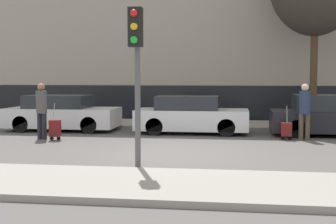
{
  "coord_description": "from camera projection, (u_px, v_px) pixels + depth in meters",
  "views": [
    {
      "loc": [
        1.54,
        -11.9,
        2.0
      ],
      "look_at": [
        -0.42,
        1.8,
        0.95
      ],
      "focal_mm": 50.0,
      "sensor_mm": 36.0,
      "label": 1
    }
  ],
  "objects": [
    {
      "name": "ground_plane",
      "position": [
        174.0,
        154.0,
        12.11
      ],
      "size": [
        80.0,
        80.0,
        0.0
      ],
      "primitive_type": "plane",
      "color": "#565451"
    },
    {
      "name": "sidewalk_near",
      "position": [
        147.0,
        184.0,
        8.41
      ],
      "size": [
        28.0,
        2.5,
        0.12
      ],
      "color": "gray",
      "rests_on": "ground_plane"
    },
    {
      "name": "sidewalk_far",
      "position": [
        196.0,
        124.0,
        19.02
      ],
      "size": [
        28.0,
        3.0,
        0.12
      ],
      "color": "gray",
      "rests_on": "ground_plane"
    },
    {
      "name": "parked_car_0",
      "position": [
        62.0,
        114.0,
        17.36
      ],
      "size": [
        4.08,
        1.82,
        1.32
      ],
      "color": "silver",
      "rests_on": "ground_plane"
    },
    {
      "name": "parked_car_1",
      "position": [
        191.0,
        116.0,
        16.5
      ],
      "size": [
        3.92,
        1.75,
        1.32
      ],
      "color": "silver",
      "rests_on": "ground_plane"
    },
    {
      "name": "parked_car_2",
      "position": [
        331.0,
        116.0,
        15.85
      ],
      "size": [
        4.12,
        1.82,
        1.38
      ],
      "color": "black",
      "rests_on": "ground_plane"
    },
    {
      "name": "pedestrian_left",
      "position": [
        42.0,
        107.0,
        14.89
      ],
      "size": [
        0.34,
        0.34,
        1.79
      ],
      "rotation": [
        0.0,
        0.0,
        2.78
      ],
      "color": "#23232D",
      "rests_on": "ground_plane"
    },
    {
      "name": "trolley_left",
      "position": [
        55.0,
        128.0,
        14.68
      ],
      "size": [
        0.34,
        0.29,
        1.18
      ],
      "color": "maroon",
      "rests_on": "ground_plane"
    },
    {
      "name": "pedestrian_right",
      "position": [
        305.0,
        108.0,
        14.66
      ],
      "size": [
        0.35,
        0.34,
        1.78
      ],
      "rotation": [
        0.0,
        0.0,
        0.03
      ],
      "color": "#4C4233",
      "rests_on": "ground_plane"
    },
    {
      "name": "trolley_right",
      "position": [
        286.0,
        129.0,
        14.78
      ],
      "size": [
        0.34,
        0.29,
        1.09
      ],
      "color": "maroon",
      "rests_on": "ground_plane"
    },
    {
      "name": "traffic_light",
      "position": [
        136.0,
        55.0,
        9.66
      ],
      "size": [
        0.28,
        0.47,
        3.41
      ],
      "color": "#515154",
      "rests_on": "ground_plane"
    }
  ]
}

